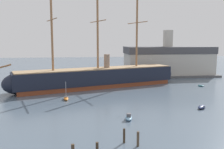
{
  "coord_description": "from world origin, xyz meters",
  "views": [
    {
      "loc": [
        -11.02,
        -27.16,
        15.2
      ],
      "look_at": [
        -2.49,
        36.32,
        6.41
      ],
      "focal_mm": 40.33,
      "sensor_mm": 36.0,
      "label": 1
    }
  ],
  "objects_px": {
    "dinghy_far_right": "(201,86)",
    "mooring_piling_right_pair": "(138,139)",
    "motorboat_near_centre": "(129,117)",
    "sailboat_far_left": "(27,88)",
    "tall_ship": "(98,77)",
    "dockside_warehouse_right": "(168,61)",
    "sailboat_alongside_bow": "(66,98)",
    "mooring_piling_left_pair": "(124,136)",
    "seagull_in_flight": "(150,59)",
    "mooring_piling_nearest": "(97,148)",
    "dinghy_mid_right": "(202,107)"
  },
  "relations": [
    {
      "from": "mooring_piling_left_pair",
      "to": "seagull_in_flight",
      "type": "bearing_deg",
      "value": 65.56
    },
    {
      "from": "motorboat_near_centre",
      "to": "mooring_piling_right_pair",
      "type": "height_order",
      "value": "mooring_piling_right_pair"
    },
    {
      "from": "sailboat_far_left",
      "to": "dinghy_far_right",
      "type": "bearing_deg",
      "value": -2.73
    },
    {
      "from": "sailboat_far_left",
      "to": "dockside_warehouse_right",
      "type": "xyz_separation_m",
      "value": [
        54.47,
        23.82,
        5.81
      ]
    },
    {
      "from": "sailboat_alongside_bow",
      "to": "dinghy_far_right",
      "type": "relative_size",
      "value": 2.21
    },
    {
      "from": "mooring_piling_left_pair",
      "to": "mooring_piling_right_pair",
      "type": "relative_size",
      "value": 1.01
    },
    {
      "from": "tall_ship",
      "to": "dockside_warehouse_right",
      "type": "xyz_separation_m",
      "value": [
        32.14,
        23.41,
        2.94
      ]
    },
    {
      "from": "motorboat_near_centre",
      "to": "mooring_piling_right_pair",
      "type": "xyz_separation_m",
      "value": [
        -1.09,
        -12.16,
        0.64
      ]
    },
    {
      "from": "dinghy_mid_right",
      "to": "mooring_piling_left_pair",
      "type": "height_order",
      "value": "mooring_piling_left_pair"
    },
    {
      "from": "mooring_piling_right_pair",
      "to": "tall_ship",
      "type": "bearing_deg",
      "value": 92.61
    },
    {
      "from": "sailboat_far_left",
      "to": "seagull_in_flight",
      "type": "distance_m",
      "value": 40.74
    },
    {
      "from": "sailboat_alongside_bow",
      "to": "mooring_piling_nearest",
      "type": "height_order",
      "value": "sailboat_alongside_bow"
    },
    {
      "from": "mooring_piling_left_pair",
      "to": "mooring_piling_right_pair",
      "type": "distance_m",
      "value": 2.27
    },
    {
      "from": "dockside_warehouse_right",
      "to": "mooring_piling_right_pair",
      "type": "bearing_deg",
      "value": -113.27
    },
    {
      "from": "sailboat_far_left",
      "to": "mooring_piling_left_pair",
      "type": "distance_m",
      "value": 50.01
    },
    {
      "from": "sailboat_alongside_bow",
      "to": "mooring_piling_right_pair",
      "type": "height_order",
      "value": "sailboat_alongside_bow"
    },
    {
      "from": "sailboat_alongside_bow",
      "to": "dockside_warehouse_right",
      "type": "xyz_separation_m",
      "value": [
        41.65,
        39.56,
        5.84
      ]
    },
    {
      "from": "dinghy_mid_right",
      "to": "dockside_warehouse_right",
      "type": "relative_size",
      "value": 0.08
    },
    {
      "from": "mooring_piling_left_pair",
      "to": "seagull_in_flight",
      "type": "relative_size",
      "value": 2.04
    },
    {
      "from": "motorboat_near_centre",
      "to": "dinghy_mid_right",
      "type": "distance_m",
      "value": 18.62
    },
    {
      "from": "dinghy_far_right",
      "to": "mooring_piling_right_pair",
      "type": "xyz_separation_m",
      "value": [
        -31.77,
        -43.32,
        0.84
      ]
    },
    {
      "from": "mooring_piling_right_pair",
      "to": "seagull_in_flight",
      "type": "relative_size",
      "value": 2.02
    },
    {
      "from": "mooring_piling_left_pair",
      "to": "sailboat_far_left",
      "type": "bearing_deg",
      "value": 116.98
    },
    {
      "from": "mooring_piling_left_pair",
      "to": "mooring_piling_right_pair",
      "type": "xyz_separation_m",
      "value": [
        1.76,
        -1.44,
        -0.01
      ]
    },
    {
      "from": "sailboat_alongside_bow",
      "to": "mooring_piling_left_pair",
      "type": "xyz_separation_m",
      "value": [
        9.86,
        -28.82,
        0.7
      ]
    },
    {
      "from": "tall_ship",
      "to": "sailboat_alongside_bow",
      "type": "height_order",
      "value": "tall_ship"
    },
    {
      "from": "motorboat_near_centre",
      "to": "dinghy_far_right",
      "type": "distance_m",
      "value": 43.72
    },
    {
      "from": "seagull_in_flight",
      "to": "sailboat_alongside_bow",
      "type": "bearing_deg",
      "value": 165.69
    },
    {
      "from": "tall_ship",
      "to": "motorboat_near_centre",
      "type": "relative_size",
      "value": 19.18
    },
    {
      "from": "tall_ship",
      "to": "dockside_warehouse_right",
      "type": "height_order",
      "value": "tall_ship"
    },
    {
      "from": "tall_ship",
      "to": "dockside_warehouse_right",
      "type": "bearing_deg",
      "value": 36.06
    },
    {
      "from": "dinghy_mid_right",
      "to": "mooring_piling_left_pair",
      "type": "distance_m",
      "value": 26.3
    },
    {
      "from": "tall_ship",
      "to": "dinghy_far_right",
      "type": "xyz_separation_m",
      "value": [
        33.88,
        -3.09,
        -3.06
      ]
    },
    {
      "from": "dockside_warehouse_right",
      "to": "sailboat_far_left",
      "type": "bearing_deg",
      "value": -156.38
    },
    {
      "from": "mooring_piling_nearest",
      "to": "tall_ship",
      "type": "bearing_deg",
      "value": 85.35
    },
    {
      "from": "motorboat_near_centre",
      "to": "dockside_warehouse_right",
      "type": "xyz_separation_m",
      "value": [
        28.94,
        57.65,
        5.8
      ]
    },
    {
      "from": "sailboat_alongside_bow",
      "to": "dockside_warehouse_right",
      "type": "distance_m",
      "value": 57.74
    },
    {
      "from": "sailboat_far_left",
      "to": "mooring_piling_nearest",
      "type": "distance_m",
      "value": 50.91
    },
    {
      "from": "dinghy_mid_right",
      "to": "dockside_warehouse_right",
      "type": "distance_m",
      "value": 53.58
    },
    {
      "from": "mooring_piling_left_pair",
      "to": "dockside_warehouse_right",
      "type": "relative_size",
      "value": 0.05
    },
    {
      "from": "dinghy_far_right",
      "to": "dockside_warehouse_right",
      "type": "bearing_deg",
      "value": 93.76
    },
    {
      "from": "mooring_piling_right_pair",
      "to": "seagull_in_flight",
      "type": "bearing_deg",
      "value": 70.3
    },
    {
      "from": "motorboat_near_centre",
      "to": "sailboat_far_left",
      "type": "xyz_separation_m",
      "value": [
        -25.53,
        33.83,
        -0.01
      ]
    },
    {
      "from": "tall_ship",
      "to": "dinghy_mid_right",
      "type": "xyz_separation_m",
      "value": [
        20.97,
        -28.67,
        -2.95
      ]
    },
    {
      "from": "motorboat_near_centre",
      "to": "sailboat_alongside_bow",
      "type": "height_order",
      "value": "sailboat_alongside_bow"
    },
    {
      "from": "motorboat_near_centre",
      "to": "dinghy_mid_right",
      "type": "bearing_deg",
      "value": 17.43
    },
    {
      "from": "motorboat_near_centre",
      "to": "mooring_piling_nearest",
      "type": "bearing_deg",
      "value": -117.52
    },
    {
      "from": "sailboat_alongside_bow",
      "to": "sailboat_far_left",
      "type": "height_order",
      "value": "sailboat_far_left"
    },
    {
      "from": "motorboat_near_centre",
      "to": "mooring_piling_left_pair",
      "type": "xyz_separation_m",
      "value": [
        -2.85,
        -10.73,
        0.65
      ]
    },
    {
      "from": "sailboat_alongside_bow",
      "to": "mooring_piling_left_pair",
      "type": "bearing_deg",
      "value": -71.11
    }
  ]
}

